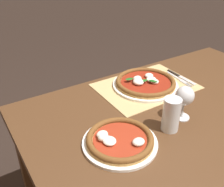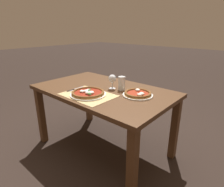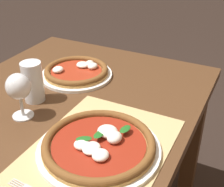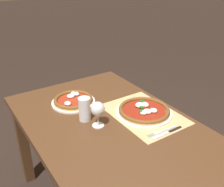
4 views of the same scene
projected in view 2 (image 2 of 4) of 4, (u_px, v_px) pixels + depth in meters
ground_plane at (104, 148)px, 2.24m from camera, size 24.00×24.00×0.00m
dining_table at (103, 97)px, 2.03m from camera, size 1.47×0.89×0.74m
paper_placemat at (88, 95)px, 1.81m from camera, size 0.50×0.36×0.00m
pizza_near at (88, 93)px, 1.80m from camera, size 0.35×0.35×0.05m
pizza_far at (138, 94)px, 1.79m from camera, size 0.29×0.29×0.05m
wine_glass at (112, 79)px, 1.97m from camera, size 0.08×0.08×0.16m
pint_glass at (122, 84)px, 1.94m from camera, size 0.07×0.07×0.15m
fork at (78, 89)px, 1.97m from camera, size 0.03×0.20×0.00m
knife at (75, 89)px, 1.98m from camera, size 0.02×0.22×0.01m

